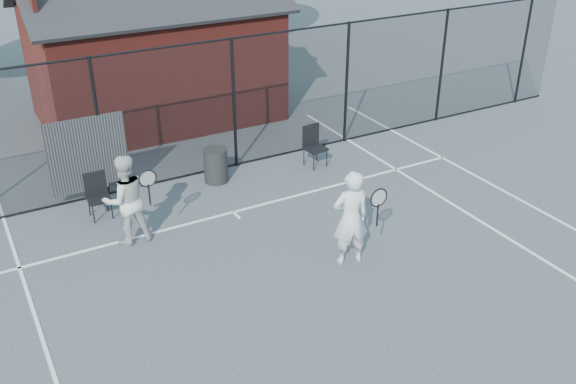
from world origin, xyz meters
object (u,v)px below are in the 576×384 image
clubhouse (154,59)px  chair_left (99,197)px  player_front (351,218)px  chair_right (316,147)px  waste_bin (216,165)px  player_back (126,200)px

clubhouse → chair_left: bearing=-120.5°
player_front → chair_left: bearing=132.7°
chair_right → waste_bin: (-2.33, 0.37, -0.09)m
chair_right → waste_bin: chair_right is taller
player_front → chair_left: size_ratio=1.97×
clubhouse → waste_bin: clubhouse is taller
chair_right → waste_bin: size_ratio=1.23×
clubhouse → waste_bin: (-0.23, -4.53, -1.22)m
clubhouse → chair_right: bearing=-66.8°
player_back → chair_right: (4.73, 1.15, -0.39)m
player_front → waste_bin: bearing=100.8°
player_back → chair_left: size_ratio=1.92×
player_front → chair_left: 5.07m
player_back → chair_right: player_back is taller
waste_bin → player_back: bearing=-147.6°
clubhouse → player_front: clubhouse is taller
player_front → chair_right: size_ratio=1.88×
clubhouse → chair_right: (2.10, -4.90, -1.13)m
clubhouse → chair_left: (-2.88, -4.90, -1.16)m
player_front → chair_right: player_front is taller
clubhouse → chair_left: size_ratio=7.22×
player_back → chair_right: 4.88m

